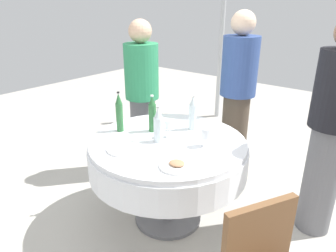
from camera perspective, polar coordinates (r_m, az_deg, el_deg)
ground_plane at (r=2.80m, az=0.00°, el=-16.50°), size 10.00×10.00×0.00m
dining_table at (r=2.47m, az=0.00°, el=-5.78°), size 1.24×1.24×0.74m
bottle_clear_inner at (r=2.33m, az=-1.79°, el=0.09°), size 0.07×0.07×0.29m
bottle_clear_right at (r=2.57m, az=4.55°, el=2.33°), size 0.06×0.06×0.30m
bottle_green_rear at (r=2.55m, az=-8.93°, el=2.37°), size 0.06×0.06×0.34m
bottle_green_far at (r=2.52m, az=-2.89°, el=2.11°), size 0.06×0.06×0.31m
wine_glass_far at (r=2.28m, az=6.90°, el=-1.43°), size 0.07×0.07×0.14m
wine_glass_left at (r=2.42m, az=0.17°, el=0.15°), size 0.07×0.07×0.14m
plate_front at (r=2.03m, az=1.66°, el=-7.19°), size 0.24×0.24×0.04m
plate_north at (r=2.27m, az=-7.98°, el=-4.11°), size 0.26×0.26×0.02m
plate_east at (r=2.71m, az=-0.40°, el=0.51°), size 0.22×0.22×0.02m
fork_right at (r=2.57m, az=8.63°, el=-1.10°), size 0.13×0.15×0.00m
person_inner at (r=3.19m, az=-4.76°, el=5.39°), size 0.34×0.34×1.59m
person_right at (r=3.10m, az=12.59°, el=5.37°), size 0.34×0.34×1.67m
person_rear at (r=2.55m, az=27.85°, el=-0.53°), size 0.34×0.34×1.66m
tent_pole_secondary at (r=4.86m, az=9.78°, el=15.21°), size 0.07×0.07×2.39m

